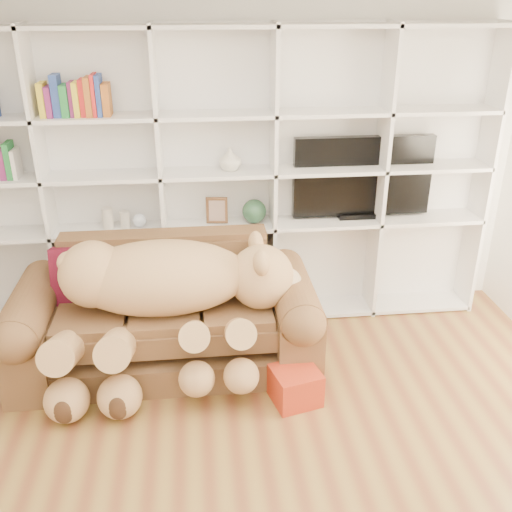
{
  "coord_description": "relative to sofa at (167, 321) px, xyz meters",
  "views": [
    {
      "loc": [
        -0.17,
        -2.04,
        2.59
      ],
      "look_at": [
        0.23,
        1.63,
        0.87
      ],
      "focal_mm": 40.0,
      "sensor_mm": 36.0,
      "label": 1
    }
  ],
  "objects": [
    {
      "name": "wall_back",
      "position": [
        0.44,
        0.83,
        1.0
      ],
      "size": [
        5.0,
        0.02,
        2.7
      ],
      "primitive_type": "cube",
      "color": "white",
      "rests_on": "floor"
    },
    {
      "name": "bookshelf",
      "position": [
        0.2,
        0.69,
        0.96
      ],
      "size": [
        4.43,
        0.35,
        2.4
      ],
      "color": "white",
      "rests_on": "floor"
    },
    {
      "name": "sofa",
      "position": [
        0.0,
        0.0,
        0.0
      ],
      "size": [
        2.21,
        0.95,
        0.93
      ],
      "color": "brown",
      "rests_on": "floor"
    },
    {
      "name": "teddy_bear",
      "position": [
        0.01,
        -0.19,
        0.31
      ],
      "size": [
        1.8,
        0.95,
        1.05
      ],
      "rotation": [
        0.0,
        0.0,
        0.06
      ],
      "color": "tan",
      "rests_on": "sofa"
    },
    {
      "name": "throw_pillow",
      "position": [
        -0.6,
        0.15,
        0.34
      ],
      "size": [
        0.43,
        0.25,
        0.45
      ],
      "primitive_type": "cube",
      "rotation": [
        -0.24,
        0.0,
        -0.02
      ],
      "color": "maroon",
      "rests_on": "sofa"
    },
    {
      "name": "gift_box",
      "position": [
        0.88,
        -0.58,
        -0.23
      ],
      "size": [
        0.37,
        0.36,
        0.25
      ],
      "primitive_type": "cube",
      "rotation": [
        0.0,
        0.0,
        0.25
      ],
      "color": "#B13017",
      "rests_on": "floor"
    },
    {
      "name": "tv",
      "position": [
        1.63,
        0.68,
        0.85
      ],
      "size": [
        1.15,
        0.18,
        0.68
      ],
      "color": "black",
      "rests_on": "bookshelf"
    },
    {
      "name": "picture_frame",
      "position": [
        0.42,
        0.63,
        0.63
      ],
      "size": [
        0.18,
        0.05,
        0.22
      ],
      "primitive_type": "cube",
      "rotation": [
        0.0,
        0.0,
        -0.12
      ],
      "color": "brown",
      "rests_on": "bookshelf"
    },
    {
      "name": "green_vase",
      "position": [
        0.73,
        0.63,
        0.61
      ],
      "size": [
        0.2,
        0.2,
        0.2
      ],
      "primitive_type": "sphere",
      "color": "#2B5437",
      "rests_on": "bookshelf"
    },
    {
      "name": "figurine_tall",
      "position": [
        -0.45,
        0.63,
        0.6
      ],
      "size": [
        0.1,
        0.1,
        0.17
      ],
      "primitive_type": "cylinder",
      "rotation": [
        0.0,
        0.0,
        0.2
      ],
      "color": "beige",
      "rests_on": "bookshelf"
    },
    {
      "name": "figurine_short",
      "position": [
        -0.31,
        0.63,
        0.58
      ],
      "size": [
        0.09,
        0.09,
        0.14
      ],
      "primitive_type": "cylinder",
      "rotation": [
        0.0,
        0.0,
        -0.19
      ],
      "color": "beige",
      "rests_on": "bookshelf"
    },
    {
      "name": "snow_globe",
      "position": [
        -0.2,
        0.63,
        0.57
      ],
      "size": [
        0.11,
        0.11,
        0.11
      ],
      "primitive_type": "sphere",
      "color": "white",
      "rests_on": "bookshelf"
    },
    {
      "name": "shelf_vase",
      "position": [
        0.54,
        0.63,
        1.06
      ],
      "size": [
        0.21,
        0.21,
        0.18
      ],
      "primitive_type": "imported",
      "rotation": [
        0.0,
        0.0,
        -0.26
      ],
      "color": "beige",
      "rests_on": "bookshelf"
    }
  ]
}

